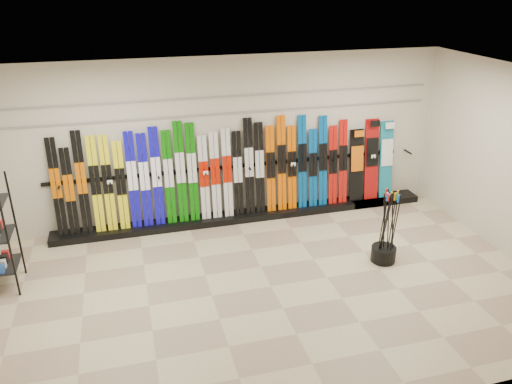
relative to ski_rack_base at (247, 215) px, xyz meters
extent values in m
plane|color=gray|center=(-0.22, -2.28, -0.06)|extent=(8.00, 8.00, 0.00)
plane|color=beige|center=(-0.22, 0.22, 1.44)|extent=(8.00, 0.00, 8.00)
plane|color=silver|center=(-0.22, -2.28, 2.94)|extent=(8.00, 8.00, 0.00)
cube|color=black|center=(0.00, 0.00, 0.00)|extent=(8.00, 0.40, 0.12)
cube|color=black|center=(-3.27, 0.06, 0.91)|extent=(0.17, 0.23, 1.70)
cube|color=black|center=(-3.07, 0.05, 0.82)|extent=(0.17, 0.21, 1.52)
cube|color=black|center=(-2.86, 0.06, 0.95)|extent=(0.17, 0.24, 1.78)
cube|color=yellow|center=(-2.65, 0.06, 0.90)|extent=(0.17, 0.23, 1.68)
cube|color=yellow|center=(-2.45, 0.06, 0.90)|extent=(0.17, 0.23, 1.68)
cube|color=yellow|center=(-2.23, 0.05, 0.84)|extent=(0.17, 0.21, 1.56)
cube|color=#100BB9|center=(-2.03, 0.06, 0.91)|extent=(0.17, 0.23, 1.71)
cube|color=#100BB9|center=(-1.83, 0.06, 0.89)|extent=(0.17, 0.23, 1.66)
cube|color=#100BB9|center=(-1.62, 0.06, 0.94)|extent=(0.17, 0.24, 1.75)
cube|color=#0B6606|center=(-1.41, 0.06, 0.90)|extent=(0.17, 0.23, 1.68)
cube|color=#0B6606|center=(-1.20, 0.07, 0.97)|extent=(0.17, 0.25, 1.82)
cube|color=#0B6606|center=(-0.99, 0.06, 0.95)|extent=(0.17, 0.24, 1.78)
cube|color=silver|center=(-0.78, 0.05, 0.83)|extent=(0.17, 0.21, 1.54)
cube|color=silver|center=(-0.58, 0.05, 0.85)|extent=(0.17, 0.22, 1.59)
cube|color=silver|center=(-0.36, 0.05, 0.87)|extent=(0.17, 0.22, 1.63)
cube|color=black|center=(-0.16, 0.05, 0.84)|extent=(0.17, 0.22, 1.57)
cube|color=black|center=(0.06, 0.06, 0.95)|extent=(0.17, 0.24, 1.79)
cube|color=black|center=(0.25, 0.06, 0.91)|extent=(0.17, 0.23, 1.69)
cube|color=#D75700|center=(0.47, 0.05, 0.87)|extent=(0.17, 0.22, 1.62)
cube|color=#D75700|center=(0.68, 0.06, 0.95)|extent=(0.17, 0.24, 1.79)
cube|color=#D75700|center=(0.88, 0.05, 0.85)|extent=(0.17, 0.22, 1.59)
cube|color=#03478B|center=(1.09, 0.06, 0.94)|extent=(0.17, 0.24, 1.77)
cube|color=#03478B|center=(1.30, 0.05, 0.81)|extent=(0.17, 0.21, 1.50)
cube|color=#03478B|center=(1.51, 0.06, 0.92)|extent=(0.17, 0.24, 1.73)
cube|color=#AE0F0A|center=(1.71, 0.05, 0.82)|extent=(0.17, 0.21, 1.53)
cube|color=#AE0F0A|center=(1.92, 0.05, 0.87)|extent=(0.17, 0.22, 1.63)
cube|color=black|center=(2.23, 0.07, 0.77)|extent=(0.28, 0.22, 1.41)
cube|color=#990C0C|center=(2.54, 0.08, 0.85)|extent=(0.28, 0.24, 1.59)
cube|color=#14728C|center=(2.87, 0.08, 0.82)|extent=(0.27, 0.24, 1.52)
cylinder|color=black|center=(1.72, -2.06, 0.07)|extent=(0.39, 0.39, 0.25)
cylinder|color=black|center=(1.68, -2.06, 0.55)|extent=(0.15, 0.05, 1.17)
cylinder|color=black|center=(1.87, -2.03, 0.55)|extent=(0.07, 0.05, 1.18)
cylinder|color=black|center=(1.80, -2.18, 0.55)|extent=(0.10, 0.02, 1.18)
cylinder|color=black|center=(1.81, -2.10, 0.55)|extent=(0.16, 0.03, 1.17)
cylinder|color=black|center=(1.67, -2.11, 0.55)|extent=(0.07, 0.14, 1.17)
cylinder|color=black|center=(1.78, -2.10, 0.55)|extent=(0.12, 0.12, 1.17)
cylinder|color=black|center=(1.66, -2.09, 0.55)|extent=(0.13, 0.06, 1.18)
cylinder|color=black|center=(1.68, -2.05, 0.55)|extent=(0.05, 0.08, 1.18)
cylinder|color=black|center=(1.74, -1.91, 0.55)|extent=(0.06, 0.06, 1.18)
cylinder|color=black|center=(1.76, -2.05, 0.55)|extent=(0.10, 0.05, 1.18)
cube|color=gray|center=(-0.22, 0.20, 1.94)|extent=(7.60, 0.02, 0.03)
cube|color=gray|center=(-0.22, 0.20, 2.24)|extent=(7.60, 0.02, 0.03)
camera|label=1|loc=(-2.09, -8.21, 4.16)|focal=35.00mm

